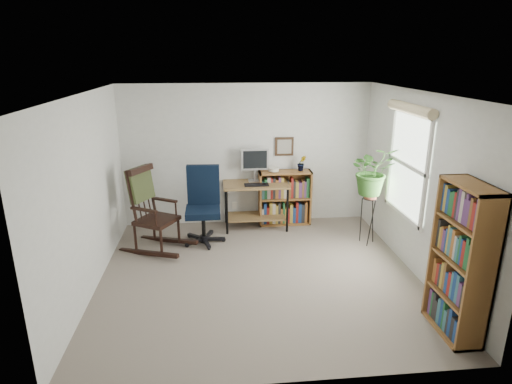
{
  "coord_description": "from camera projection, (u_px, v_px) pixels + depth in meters",
  "views": [
    {
      "loc": [
        -0.55,
        -5.11,
        2.82
      ],
      "look_at": [
        0.0,
        0.4,
        1.05
      ],
      "focal_mm": 30.0,
      "sensor_mm": 36.0,
      "label": 1
    }
  ],
  "objects": [
    {
      "name": "wall_front",
      "position": [
        285.0,
        263.0,
        3.5
      ],
      "size": [
        4.2,
        0.0,
        2.4
      ],
      "primitive_type": "cube",
      "color": "silver",
      "rests_on": "ground"
    },
    {
      "name": "window",
      "position": [
        407.0,
        165.0,
        5.81
      ],
      "size": [
        0.12,
        1.2,
        1.5
      ],
      "primitive_type": null,
      "color": "silver",
      "rests_on": "wall_right"
    },
    {
      "name": "potted_plant_small",
      "position": [
        302.0,
        168.0,
        7.28
      ],
      "size": [
        0.13,
        0.24,
        0.11
      ],
      "primitive_type": "imported",
      "color": "#2D5E21",
      "rests_on": "low_bookshelf"
    },
    {
      "name": "monitor",
      "position": [
        255.0,
        165.0,
        7.19
      ],
      "size": [
        0.46,
        0.16,
        0.56
      ],
      "primitive_type": null,
      "color": "#B7B7BB",
      "rests_on": "desk"
    },
    {
      "name": "plant_stand",
      "position": [
        369.0,
        217.0,
        6.62
      ],
      "size": [
        0.25,
        0.25,
        0.87
      ],
      "primitive_type": null,
      "rotation": [
        0.0,
        0.0,
        0.04
      ],
      "color": "black",
      "rests_on": "floor"
    },
    {
      "name": "office_chair",
      "position": [
        203.0,
        206.0,
        6.6
      ],
      "size": [
        0.7,
        0.7,
        1.22
      ],
      "primitive_type": null,
      "rotation": [
        0.0,
        0.0,
        -0.06
      ],
      "color": "black",
      "rests_on": "floor"
    },
    {
      "name": "framed_picture",
      "position": [
        284.0,
        147.0,
        7.28
      ],
      "size": [
        0.32,
        0.04,
        0.32
      ],
      "primitive_type": null,
      "color": "black",
      "rests_on": "wall_back"
    },
    {
      "name": "keyboard",
      "position": [
        256.0,
        185.0,
        7.03
      ],
      "size": [
        0.4,
        0.15,
        0.02
      ],
      "primitive_type": "cube",
      "color": "black",
      "rests_on": "desk"
    },
    {
      "name": "floor",
      "position": [
        259.0,
        275.0,
        5.76
      ],
      "size": [
        4.2,
        4.0,
        0.0
      ],
      "primitive_type": "cube",
      "color": "gray",
      "rests_on": "ground"
    },
    {
      "name": "rocking_chair",
      "position": [
        156.0,
        209.0,
        6.34
      ],
      "size": [
        1.3,
        1.14,
        1.3
      ],
      "primitive_type": null,
      "rotation": [
        0.0,
        0.0,
        1.04
      ],
      "color": "black",
      "rests_on": "floor"
    },
    {
      "name": "desk",
      "position": [
        256.0,
        205.0,
        7.26
      ],
      "size": [
        1.09,
        0.6,
        0.78
      ],
      "primitive_type": null,
      "color": "olive",
      "rests_on": "floor"
    },
    {
      "name": "low_bookshelf",
      "position": [
        285.0,
        198.0,
        7.4
      ],
      "size": [
        0.9,
        0.3,
        0.95
      ],
      "primitive_type": null,
      "color": "#936030",
      "rests_on": "floor"
    },
    {
      "name": "wall_left",
      "position": [
        88.0,
        195.0,
        5.2
      ],
      "size": [
        0.0,
        4.0,
        2.4
      ],
      "primitive_type": "cube",
      "color": "silver",
      "rests_on": "ground"
    },
    {
      "name": "wall_back",
      "position": [
        247.0,
        155.0,
        7.29
      ],
      "size": [
        4.2,
        0.0,
        2.4
      ],
      "primitive_type": "cube",
      "color": "silver",
      "rests_on": "ground"
    },
    {
      "name": "tall_bookshelf",
      "position": [
        461.0,
        261.0,
        4.35
      ],
      "size": [
        0.31,
        0.72,
        1.65
      ],
      "primitive_type": null,
      "color": "#936030",
      "rests_on": "floor"
    },
    {
      "name": "ceiling",
      "position": [
        259.0,
        93.0,
        5.03
      ],
      "size": [
        4.2,
        4.0,
        0.0
      ],
      "primitive_type": "cube",
      "color": "silver",
      "rests_on": "ground"
    },
    {
      "name": "spider_plant",
      "position": [
        375.0,
        147.0,
        6.28
      ],
      "size": [
        1.69,
        1.88,
        1.47
      ],
      "primitive_type": "imported",
      "color": "#2D5E21",
      "rests_on": "plant_stand"
    },
    {
      "name": "wall_right",
      "position": [
        418.0,
        185.0,
        5.59
      ],
      "size": [
        0.0,
        4.0,
        2.4
      ],
      "primitive_type": "cube",
      "color": "silver",
      "rests_on": "ground"
    }
  ]
}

